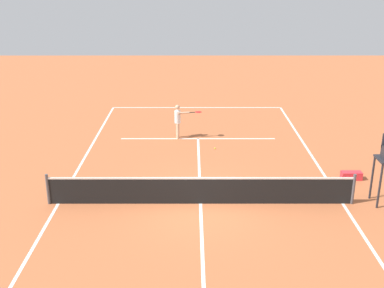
% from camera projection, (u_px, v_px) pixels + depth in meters
% --- Properties ---
extents(ground_plane, '(60.00, 60.00, 0.00)m').
position_uv_depth(ground_plane, '(201.00, 204.00, 16.17)').
color(ground_plane, '#B76038').
extents(court_lines, '(9.69, 24.21, 0.01)m').
position_uv_depth(court_lines, '(201.00, 203.00, 16.17)').
color(court_lines, white).
rests_on(court_lines, ground).
extents(tennis_net, '(10.29, 0.10, 1.07)m').
position_uv_depth(tennis_net, '(201.00, 190.00, 16.00)').
color(tennis_net, '#4C4C51').
rests_on(tennis_net, ground).
extents(player_serving, '(1.28, 0.45, 1.60)m').
position_uv_depth(player_serving, '(179.00, 119.00, 22.18)').
color(player_serving, '#D8A884').
rests_on(player_serving, ground).
extents(tennis_ball, '(0.07, 0.07, 0.07)m').
position_uv_depth(tennis_ball, '(215.00, 148.00, 21.10)').
color(tennis_ball, '#CCE033').
rests_on(tennis_ball, ground).
extents(equipment_bag, '(0.76, 0.32, 0.30)m').
position_uv_depth(equipment_bag, '(351.00, 176.00, 18.01)').
color(equipment_bag, red).
rests_on(equipment_bag, ground).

